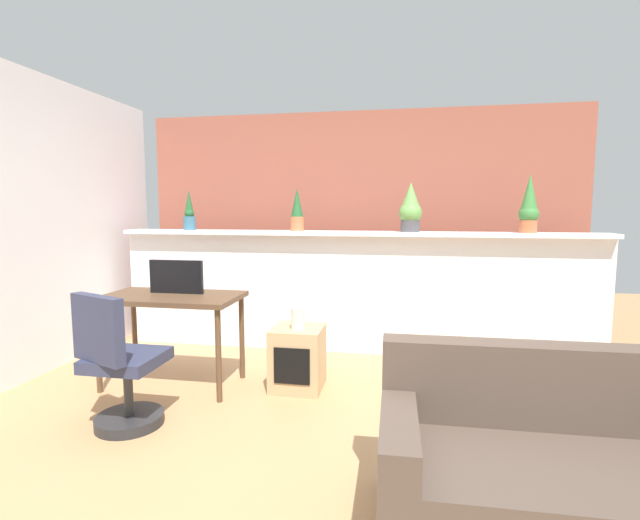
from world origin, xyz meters
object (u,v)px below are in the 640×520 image
(potted_plant_2, at_px, (411,209))
(vase_on_shelf, at_px, (298,318))
(office_chair, at_px, (120,371))
(desk, at_px, (171,305))
(tv_monitor, at_px, (176,277))
(potted_plant_1, at_px, (297,210))
(side_cube_shelf, at_px, (298,358))
(potted_plant_0, at_px, (189,214))
(couch, at_px, (562,478))
(potted_plant_3, at_px, (529,206))

(potted_plant_2, xyz_separation_m, vase_on_shelf, (-0.86, -1.04, -0.86))
(potted_plant_2, xyz_separation_m, office_chair, (-1.86, -1.87, -1.05))
(desk, relative_size, tv_monitor, 2.42)
(potted_plant_1, distance_m, desk, 1.57)
(potted_plant_1, bearing_deg, side_cube_shelf, -76.95)
(potted_plant_2, bearing_deg, potted_plant_1, 178.82)
(potted_plant_0, distance_m, tv_monitor, 1.22)
(potted_plant_0, bearing_deg, office_chair, -77.77)
(potted_plant_0, height_order, potted_plant_1, potted_plant_1)
(potted_plant_1, relative_size, vase_on_shelf, 2.50)
(potted_plant_0, xyz_separation_m, potted_plant_1, (1.15, 0.02, 0.04))
(potted_plant_2, bearing_deg, side_cube_shelf, -131.27)
(desk, xyz_separation_m, office_chair, (0.03, -0.76, -0.28))
(potted_plant_1, xyz_separation_m, desk, (-0.78, -1.13, -0.76))
(couch, bearing_deg, vase_on_shelf, 136.64)
(potted_plant_0, xyz_separation_m, potted_plant_2, (2.27, -0.01, 0.05))
(office_chair, distance_m, couch, 2.56)
(potted_plant_0, xyz_separation_m, side_cube_shelf, (1.39, -1.01, -1.14))
(side_cube_shelf, bearing_deg, potted_plant_0, 144.07)
(potted_plant_2, xyz_separation_m, potted_plant_3, (1.06, 0.00, 0.02))
(potted_plant_0, xyz_separation_m, vase_on_shelf, (1.41, -1.05, -0.81))
(potted_plant_1, relative_size, couch, 0.27)
(potted_plant_1, height_order, potted_plant_2, potted_plant_2)
(potted_plant_3, xyz_separation_m, office_chair, (-2.92, -1.88, -1.07))
(potted_plant_1, relative_size, desk, 0.39)
(desk, bearing_deg, potted_plant_0, 108.45)
(desk, relative_size, vase_on_shelf, 6.41)
(vase_on_shelf, bearing_deg, potted_plant_0, 143.30)
(potted_plant_3, relative_size, vase_on_shelf, 3.11)
(tv_monitor, height_order, office_chair, tv_monitor)
(office_chair, relative_size, vase_on_shelf, 5.30)
(potted_plant_0, distance_m, potted_plant_1, 1.15)
(desk, xyz_separation_m, side_cube_shelf, (1.02, 0.11, -0.42))
(potted_plant_3, distance_m, couch, 2.76)
(potted_plant_0, bearing_deg, tv_monitor, -69.82)
(vase_on_shelf, bearing_deg, tv_monitor, 179.54)
(side_cube_shelf, bearing_deg, tv_monitor, -178.21)
(potted_plant_1, xyz_separation_m, side_cube_shelf, (0.24, -1.02, -1.18))
(potted_plant_2, bearing_deg, vase_on_shelf, -129.69)
(office_chair, bearing_deg, side_cube_shelf, 41.58)
(potted_plant_0, xyz_separation_m, tv_monitor, (0.38, -1.04, -0.50))
(tv_monitor, xyz_separation_m, couch, (2.52, -1.42, -0.60))
(potted_plant_1, bearing_deg, desk, -124.52)
(side_cube_shelf, bearing_deg, potted_plant_3, 27.35)
(tv_monitor, bearing_deg, desk, -96.21)
(office_chair, bearing_deg, potted_plant_0, 102.23)
(office_chair, bearing_deg, tv_monitor, 91.74)
(potted_plant_3, bearing_deg, desk, -159.35)
(potted_plant_2, xyz_separation_m, desk, (-1.90, -1.11, -0.78))
(potted_plant_1, distance_m, tv_monitor, 1.41)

